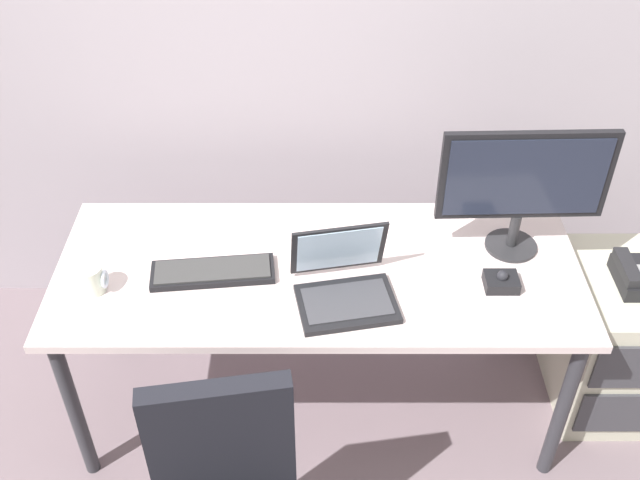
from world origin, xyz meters
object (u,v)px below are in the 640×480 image
Objects in this scene: trackball_mouse at (503,282)px; coffee_mug at (94,279)px; keyboard at (215,272)px; laptop at (345,283)px; file_cabinet at (618,338)px; monitor_main at (526,183)px.

coffee_mug is (-1.33, -0.02, 0.03)m from trackball_mouse.
keyboard is 0.95m from trackball_mouse.
coffee_mug is at bearing 178.28° from laptop.
trackball_mouse is at bearing 4.72° from laptop.
laptop reaches higher than file_cabinet.
file_cabinet is 1.17m from laptop.
file_cabinet is 1.67× the size of laptop.
coffee_mug is at bearing -179.21° from trackball_mouse.
trackball_mouse is (-0.07, -0.20, -0.25)m from monitor_main.
keyboard is at bearing -172.00° from monitor_main.
monitor_main reaches higher than keyboard.
trackball_mouse is 1.14× the size of coffee_mug.
keyboard is (-1.49, -0.11, 0.43)m from file_cabinet.
coffee_mug is (-1.40, -0.22, -0.23)m from monitor_main.
monitor_main is 1.44m from coffee_mug.
monitor_main is 1.07m from keyboard.
file_cabinet is 6.18× the size of coffee_mug.
monitor_main is 0.68m from laptop.
monitor_main is 5.85× the size of coffee_mug.
monitor_main is 5.13× the size of trackball_mouse.
monitor_main reaches higher than file_cabinet.
laptop is (-1.05, -0.21, 0.47)m from file_cabinet.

